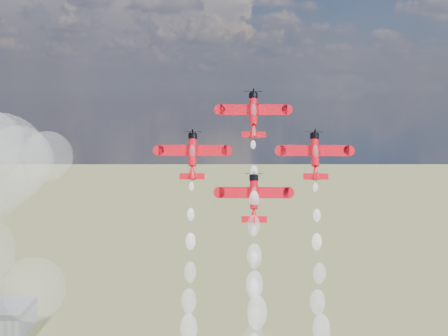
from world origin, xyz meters
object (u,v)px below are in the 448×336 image
plane_right (315,155)px  plane_slot (254,197)px  plane_lead (253,114)px  plane_left (192,155)px

plane_right → plane_slot: (-12.39, -2.96, -8.15)m
plane_lead → plane_right: bearing=-13.4°
plane_slot → plane_left: bearing=166.6°
plane_left → plane_right: (24.78, 0.00, 0.00)m
plane_left → plane_right: size_ratio=1.00×
plane_slot → plane_lead: bearing=90.0°
plane_lead → plane_slot: 17.34m
plane_right → plane_slot: plane_right is taller
plane_left → plane_right: 24.78m
plane_lead → plane_slot: size_ratio=1.00×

